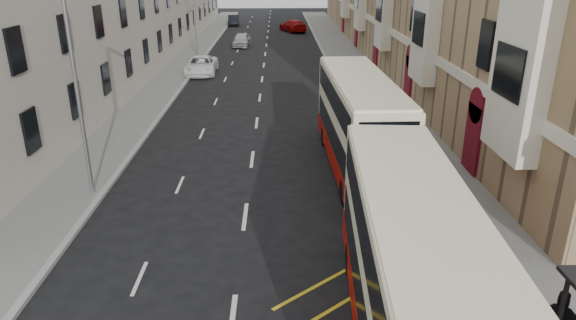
{
  "coord_description": "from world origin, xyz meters",
  "views": [
    {
      "loc": [
        1.28,
        -7.38,
        9.09
      ],
      "look_at": [
        1.62,
        9.38,
        2.53
      ],
      "focal_mm": 32.0,
      "sensor_mm": 36.0,
      "label": 1
    }
  ],
  "objects_px": {
    "white_van": "(201,65)",
    "car_silver": "(241,40)",
    "street_lamp_near": "(78,85)",
    "double_decker_rear": "(359,124)",
    "street_lamp_far": "(195,11)",
    "car_red": "(293,26)",
    "double_decker_front": "(412,277)",
    "car_dark": "(234,20)"
  },
  "relations": [
    {
      "from": "white_van",
      "to": "car_silver",
      "type": "bearing_deg",
      "value": 79.7
    },
    {
      "from": "street_lamp_near",
      "to": "double_decker_rear",
      "type": "bearing_deg",
      "value": 12.92
    },
    {
      "from": "street_lamp_far",
      "to": "white_van",
      "type": "height_order",
      "value": "street_lamp_far"
    },
    {
      "from": "street_lamp_near",
      "to": "car_silver",
      "type": "relative_size",
      "value": 1.83
    },
    {
      "from": "white_van",
      "to": "car_red",
      "type": "relative_size",
      "value": 0.97
    },
    {
      "from": "double_decker_front",
      "to": "street_lamp_near",
      "type": "bearing_deg",
      "value": 142.56
    },
    {
      "from": "street_lamp_far",
      "to": "car_dark",
      "type": "distance_m",
      "value": 29.22
    },
    {
      "from": "double_decker_front",
      "to": "car_dark",
      "type": "distance_m",
      "value": 68.93
    },
    {
      "from": "car_silver",
      "to": "car_dark",
      "type": "height_order",
      "value": "car_silver"
    },
    {
      "from": "street_lamp_far",
      "to": "double_decker_front",
      "type": "relative_size",
      "value": 0.73
    },
    {
      "from": "double_decker_front",
      "to": "car_dark",
      "type": "xyz_separation_m",
      "value": [
        -9.57,
        68.25,
        -1.45
      ]
    },
    {
      "from": "car_silver",
      "to": "double_decker_rear",
      "type": "bearing_deg",
      "value": -74.68
    },
    {
      "from": "street_lamp_near",
      "to": "car_red",
      "type": "height_order",
      "value": "street_lamp_near"
    },
    {
      "from": "street_lamp_near",
      "to": "double_decker_rear",
      "type": "relative_size",
      "value": 0.73
    },
    {
      "from": "street_lamp_far",
      "to": "car_red",
      "type": "distance_m",
      "value": 24.0
    },
    {
      "from": "double_decker_front",
      "to": "car_red",
      "type": "xyz_separation_m",
      "value": [
        -0.98,
        60.91,
        -1.39
      ]
    },
    {
      "from": "street_lamp_near",
      "to": "double_decker_front",
      "type": "xyz_separation_m",
      "value": [
        10.72,
        -9.31,
        -2.45
      ]
    },
    {
      "from": "street_lamp_far",
      "to": "car_silver",
      "type": "height_order",
      "value": "street_lamp_far"
    },
    {
      "from": "white_van",
      "to": "car_dark",
      "type": "distance_m",
      "value": 34.8
    },
    {
      "from": "street_lamp_near",
      "to": "white_van",
      "type": "relative_size",
      "value": 1.5
    },
    {
      "from": "car_silver",
      "to": "car_red",
      "type": "xyz_separation_m",
      "value": [
        6.13,
        12.71,
        0.05
      ]
    },
    {
      "from": "double_decker_rear",
      "to": "car_red",
      "type": "height_order",
      "value": "double_decker_rear"
    },
    {
      "from": "street_lamp_far",
      "to": "double_decker_front",
      "type": "xyz_separation_m",
      "value": [
        10.72,
        -39.31,
        -2.45
      ]
    },
    {
      "from": "white_van",
      "to": "car_dark",
      "type": "height_order",
      "value": "white_van"
    },
    {
      "from": "street_lamp_far",
      "to": "white_van",
      "type": "relative_size",
      "value": 1.5
    },
    {
      "from": "double_decker_rear",
      "to": "car_silver",
      "type": "relative_size",
      "value": 2.49
    },
    {
      "from": "street_lamp_far",
      "to": "double_decker_front",
      "type": "bearing_deg",
      "value": -74.74
    },
    {
      "from": "car_silver",
      "to": "double_decker_front",
      "type": "bearing_deg",
      "value": -78.19
    },
    {
      "from": "car_dark",
      "to": "double_decker_front",
      "type": "bearing_deg",
      "value": -85.65
    },
    {
      "from": "street_lamp_far",
      "to": "car_dark",
      "type": "bearing_deg",
      "value": 87.72
    },
    {
      "from": "double_decker_rear",
      "to": "car_dark",
      "type": "distance_m",
      "value": 57.27
    },
    {
      "from": "street_lamp_far",
      "to": "car_red",
      "type": "height_order",
      "value": "street_lamp_far"
    },
    {
      "from": "double_decker_rear",
      "to": "car_red",
      "type": "relative_size",
      "value": 1.99
    },
    {
      "from": "white_van",
      "to": "car_silver",
      "type": "relative_size",
      "value": 1.22
    },
    {
      "from": "white_van",
      "to": "street_lamp_near",
      "type": "bearing_deg",
      "value": -93.56
    },
    {
      "from": "street_lamp_far",
      "to": "white_van",
      "type": "distance_m",
      "value": 7.13
    },
    {
      "from": "double_decker_rear",
      "to": "car_silver",
      "type": "xyz_separation_m",
      "value": [
        -7.65,
        36.31,
        -1.46
      ]
    },
    {
      "from": "car_red",
      "to": "street_lamp_near",
      "type": "bearing_deg",
      "value": 58.03
    },
    {
      "from": "double_decker_rear",
      "to": "white_van",
      "type": "xyz_separation_m",
      "value": [
        -10.11,
        21.55,
        -1.46
      ]
    },
    {
      "from": "street_lamp_far",
      "to": "double_decker_rear",
      "type": "distance_m",
      "value": 29.74
    },
    {
      "from": "street_lamp_near",
      "to": "double_decker_rear",
      "type": "height_order",
      "value": "street_lamp_near"
    },
    {
      "from": "double_decker_rear",
      "to": "car_silver",
      "type": "distance_m",
      "value": 37.13
    }
  ]
}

